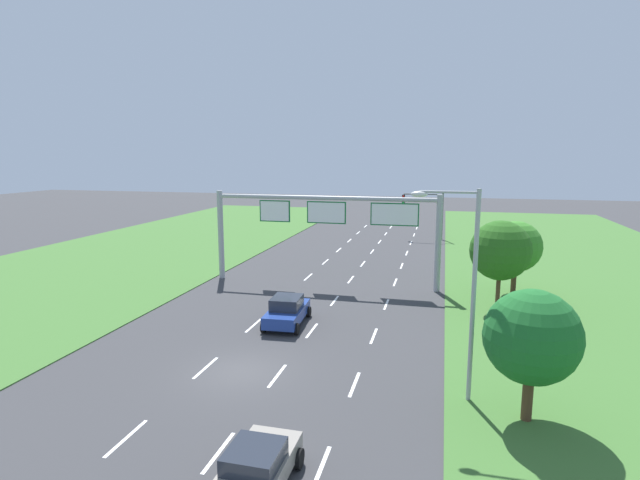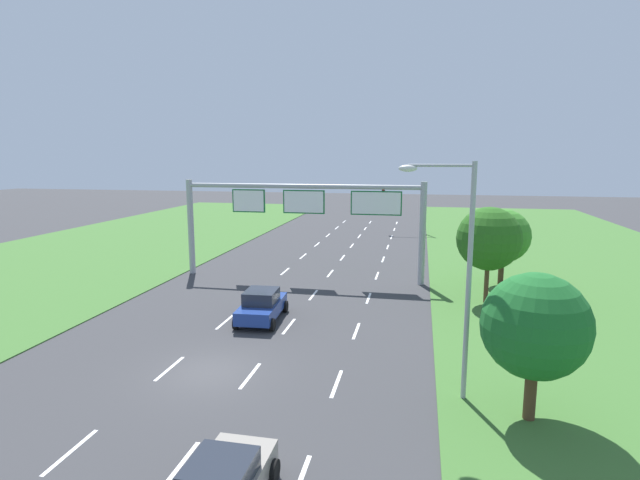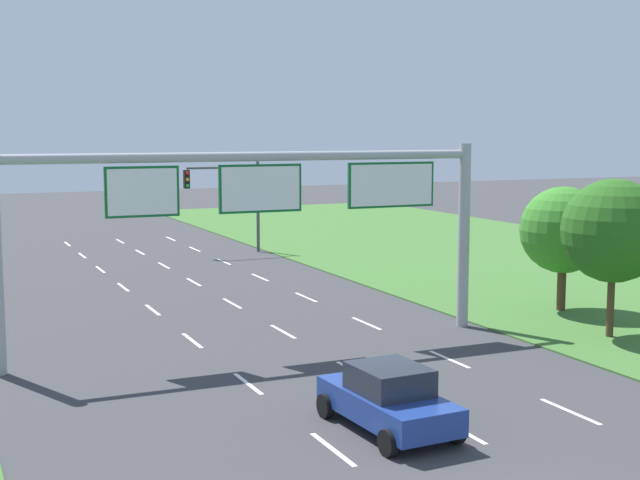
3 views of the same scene
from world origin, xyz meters
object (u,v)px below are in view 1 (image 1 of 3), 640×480
(traffic_light_mast, at_px, (425,206))
(roadside_tree_far, at_px, (516,247))
(street_lamp, at_px, (464,277))
(car_lead_silver, at_px, (255,470))
(roadside_tree_mid, at_px, (500,250))
(car_near_red, at_px, (287,311))
(roadside_tree_near, at_px, (532,337))
(sign_gantry, at_px, (328,220))

(traffic_light_mast, height_order, roadside_tree_far, traffic_light_mast)
(street_lamp, height_order, roadside_tree_far, street_lamp)
(car_lead_silver, relative_size, roadside_tree_mid, 0.68)
(street_lamp, bearing_deg, traffic_light_mast, 94.25)
(car_near_red, relative_size, roadside_tree_near, 0.86)
(sign_gantry, height_order, roadside_tree_far, sign_gantry)
(car_near_red, bearing_deg, car_lead_silver, -79.00)
(car_lead_silver, xyz_separation_m, street_lamp, (5.88, 7.26, 4.34))
(sign_gantry, relative_size, traffic_light_mast, 3.08)
(sign_gantry, distance_m, roadside_tree_far, 13.48)
(sign_gantry, distance_m, traffic_light_mast, 24.03)
(car_lead_silver, bearing_deg, roadside_tree_mid, 67.22)
(car_lead_silver, height_order, roadside_tree_far, roadside_tree_far)
(car_lead_silver, relative_size, street_lamp, 0.46)
(street_lamp, distance_m, roadside_tree_mid, 12.88)
(car_near_red, distance_m, roadside_tree_far, 17.16)
(roadside_tree_mid, bearing_deg, traffic_light_mast, 101.67)
(roadside_tree_near, bearing_deg, car_near_red, 145.79)
(traffic_light_mast, distance_m, roadside_tree_near, 41.02)
(roadside_tree_near, bearing_deg, traffic_light_mast, 97.48)
(sign_gantry, height_order, roadside_tree_mid, sign_gantry)
(traffic_light_mast, distance_m, street_lamp, 39.71)
(street_lamp, relative_size, roadside_tree_far, 1.63)
(sign_gantry, height_order, street_lamp, street_lamp)
(car_lead_silver, bearing_deg, roadside_tree_near, 37.21)
(street_lamp, relative_size, roadside_tree_mid, 1.47)
(street_lamp, bearing_deg, roadside_tree_mid, 78.12)
(car_near_red, xyz_separation_m, car_lead_silver, (3.59, -14.24, -0.09))
(street_lamp, bearing_deg, sign_gantry, 119.35)
(car_lead_silver, bearing_deg, traffic_light_mast, 86.89)
(car_near_red, relative_size, roadside_tree_mid, 0.75)
(car_near_red, bearing_deg, street_lamp, -39.54)
(traffic_light_mast, xyz_separation_m, street_lamp, (2.94, -39.58, 1.21))
(car_lead_silver, xyz_separation_m, traffic_light_mast, (2.94, 46.84, 3.13))
(traffic_light_mast, bearing_deg, roadside_tree_far, -72.50)
(car_lead_silver, distance_m, roadside_tree_near, 10.63)
(sign_gantry, bearing_deg, roadside_tree_mid, -18.00)
(car_near_red, relative_size, sign_gantry, 0.25)
(car_lead_silver, distance_m, roadside_tree_far, 26.49)
(traffic_light_mast, relative_size, roadside_tree_mid, 0.97)
(roadside_tree_near, distance_m, roadside_tree_mid, 13.66)
(car_lead_silver, height_order, roadside_tree_mid, roadside_tree_mid)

